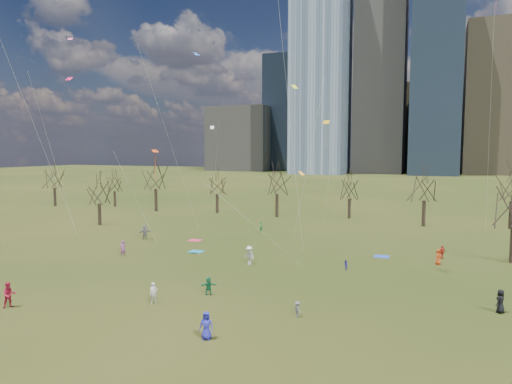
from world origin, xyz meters
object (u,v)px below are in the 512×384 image
(blanket_crimson, at_px, (195,240))
(person_0, at_px, (206,325))
(blanket_navy, at_px, (382,256))
(person_2, at_px, (9,295))
(person_1, at_px, (154,293))
(blanket_teal, at_px, (196,252))

(blanket_crimson, xyz_separation_m, person_0, (15.70, -26.95, 0.86))
(blanket_navy, relative_size, person_2, 0.84)
(person_0, bearing_deg, person_1, 135.19)
(blanket_crimson, bearing_deg, person_0, -59.77)
(blanket_crimson, bearing_deg, blanket_teal, -59.74)
(blanket_teal, bearing_deg, blanket_crimson, 120.26)
(blanket_navy, height_order, person_2, person_2)
(blanket_teal, relative_size, person_2, 0.84)
(blanket_navy, bearing_deg, person_2, -131.95)
(person_0, relative_size, person_2, 0.92)
(blanket_teal, distance_m, person_1, 17.80)
(blanket_crimson, bearing_deg, blanket_navy, -1.23)
(person_0, xyz_separation_m, person_2, (-16.22, -0.20, 0.08))
(person_1, height_order, person_2, person_2)
(blanket_crimson, height_order, person_1, person_1)
(blanket_teal, relative_size, blanket_navy, 1.00)
(blanket_teal, xyz_separation_m, person_0, (12.37, -21.24, 0.86))
(blanket_teal, bearing_deg, blanket_navy, 14.51)
(blanket_navy, relative_size, person_0, 0.91)
(person_0, bearing_deg, person_2, 168.81)
(blanket_teal, xyz_separation_m, blanket_crimson, (-3.33, 5.70, 0.00))
(blanket_navy, height_order, person_1, person_1)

